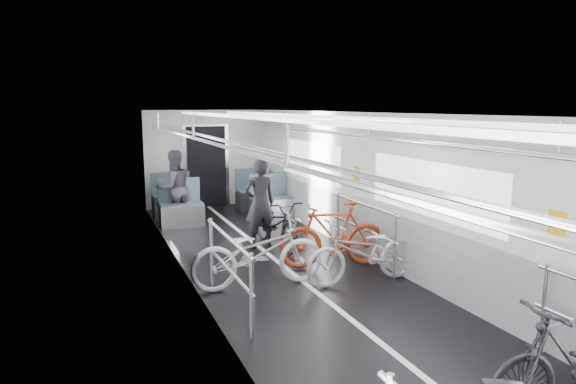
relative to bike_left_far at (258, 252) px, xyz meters
name	(u,v)px	position (x,y,z in m)	size (l,w,h in m)	color
car_shell	(281,195)	(0.66, 0.83, 0.63)	(3.02, 14.01, 2.41)	black
bike_left_far	(258,252)	(0.00, 0.00, 0.00)	(0.66, 1.89, 0.99)	silver
bike_right_near	(576,359)	(1.37, -3.87, 0.02)	(0.49, 1.73, 1.04)	black
bike_right_mid	(363,252)	(1.44, -0.41, -0.04)	(0.61, 1.74, 0.92)	#A6A7AA
bike_right_far	(334,234)	(1.39, 0.42, 0.02)	(0.49, 1.73, 1.04)	#982F12
bike_aisle	(276,223)	(0.94, 1.82, -0.06)	(0.58, 1.67, 0.88)	black
person_standing	(260,203)	(0.68, 1.92, 0.30)	(0.58, 0.38, 1.60)	black
person_seated	(174,188)	(-0.45, 4.21, 0.30)	(0.78, 0.60, 1.60)	#2F2D36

